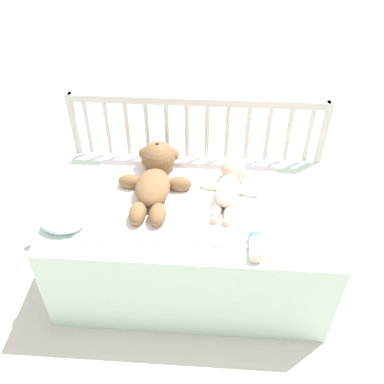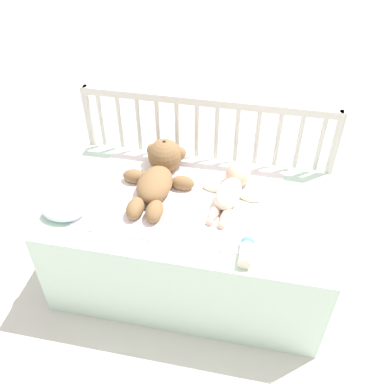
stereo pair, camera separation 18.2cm
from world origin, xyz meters
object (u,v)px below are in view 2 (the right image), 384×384
at_px(baby, 231,189).
at_px(small_pillow, 63,210).
at_px(teddy_bear, 159,173).
at_px(baby_bottle, 246,251).

height_order(baby, small_pillow, baby).
distance_m(teddy_bear, small_pillow, 0.44).
bearing_deg(baby_bottle, baby, 107.47).
bearing_deg(baby_bottle, teddy_bear, 141.10).
distance_m(teddy_bear, baby_bottle, 0.56).
relative_size(teddy_bear, baby_bottle, 3.23).
bearing_deg(baby, baby_bottle, -72.53).
height_order(teddy_bear, baby_bottle, teddy_bear).
distance_m(baby, small_pillow, 0.72).
distance_m(baby, baby_bottle, 0.34).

